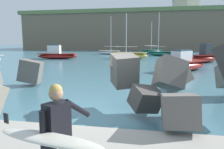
% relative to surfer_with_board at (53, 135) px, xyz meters
% --- Properties ---
extents(ground_plane, '(400.00, 400.00, 0.00)m').
position_rel_surfer_with_board_xyz_m(ground_plane, '(-0.20, 4.71, -1.28)').
color(ground_plane, '#42707F').
extents(breakwater_jetty, '(30.54, 7.57, 2.88)m').
position_rel_surfer_with_board_xyz_m(breakwater_jetty, '(0.20, 5.87, -0.06)').
color(breakwater_jetty, '#4C4944').
rests_on(breakwater_jetty, ground).
extents(surfer_with_board, '(2.04, 1.52, 1.78)m').
position_rel_surfer_with_board_xyz_m(surfer_with_board, '(0.00, 0.00, 0.00)').
color(surfer_with_board, black).
rests_on(surfer_with_board, walkway_path).
extents(boat_near_left, '(5.08, 2.77, 8.02)m').
position_rel_surfer_with_board_xyz_m(boat_near_left, '(-7.66, 43.16, -0.76)').
color(boat_near_left, white).
rests_on(boat_near_left, ground).
extents(boat_near_centre, '(6.56, 2.88, 2.24)m').
position_rel_surfer_with_board_xyz_m(boat_near_centre, '(-13.42, 29.37, -0.60)').
color(boat_near_centre, maroon).
rests_on(boat_near_centre, ground).
extents(boat_near_right, '(6.09, 2.68, 7.00)m').
position_rel_surfer_with_board_xyz_m(boat_near_right, '(-2.17, 31.04, -0.69)').
color(boat_near_right, '#EAC64C').
rests_on(boat_near_right, ground).
extents(boat_mid_left, '(4.43, 3.80, 2.47)m').
position_rel_surfer_with_board_xyz_m(boat_mid_left, '(8.09, 26.90, -0.51)').
color(boat_mid_left, maroon).
rests_on(boat_mid_left, ground).
extents(boat_mid_centre, '(5.23, 5.51, 1.96)m').
position_rel_surfer_with_board_xyz_m(boat_mid_centre, '(4.27, 17.69, -0.64)').
color(boat_mid_centre, maroon).
rests_on(boat_mid_centre, ground).
extents(boat_far_centre, '(5.70, 5.43, 7.09)m').
position_rel_surfer_with_board_xyz_m(boat_far_centre, '(1.54, 47.41, -0.73)').
color(boat_far_centre, '#1E6656').
rests_on(boat_far_centre, ground).
extents(boat_far_right, '(5.53, 3.36, 8.29)m').
position_rel_surfer_with_board_xyz_m(boat_far_right, '(2.95, 40.06, -0.75)').
color(boat_far_right, '#1E6656').
rests_on(boat_far_right, ground).
extents(mooring_buoy_middle, '(0.44, 0.44, 0.44)m').
position_rel_surfer_with_board_xyz_m(mooring_buoy_middle, '(7.14, 38.59, -1.06)').
color(mooring_buoy_middle, silver).
rests_on(mooring_buoy_middle, ground).
extents(mooring_buoy_outer, '(0.44, 0.44, 0.44)m').
position_rel_surfer_with_board_xyz_m(mooring_buoy_outer, '(-3.64, 34.28, -1.06)').
color(mooring_buoy_outer, yellow).
rests_on(mooring_buoy_outer, ground).
extents(headland_bluff, '(105.28, 38.56, 13.04)m').
position_rel_surfer_with_board_xyz_m(headland_bluff, '(9.30, 84.24, 5.27)').
color(headland_bluff, '#756651').
rests_on(headland_bluff, ground).
extents(station_building_west, '(4.52, 5.84, 4.56)m').
position_rel_surfer_with_board_xyz_m(station_building_west, '(10.48, 78.83, 14.06)').
color(station_building_west, '#B2ADA3').
rests_on(station_building_west, headland_bluff).
extents(station_building_central, '(6.86, 8.19, 4.75)m').
position_rel_surfer_with_board_xyz_m(station_building_central, '(13.95, 82.96, 14.15)').
color(station_building_central, silver).
rests_on(station_building_central, headland_bluff).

